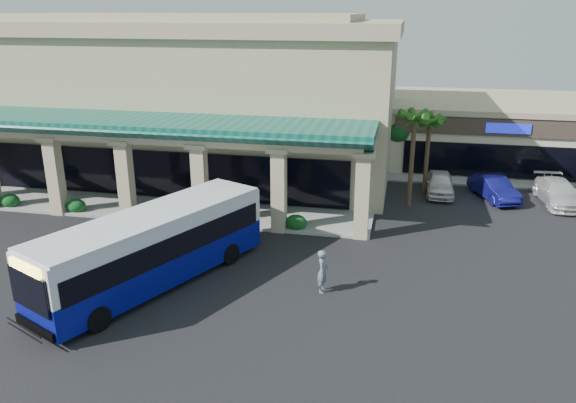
% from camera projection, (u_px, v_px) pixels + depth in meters
% --- Properties ---
extents(ground, '(110.00, 110.00, 0.00)m').
position_uv_depth(ground, '(224.00, 269.00, 26.60)').
color(ground, black).
extents(main_building, '(30.80, 14.80, 11.35)m').
position_uv_depth(main_building, '(185.00, 95.00, 41.11)').
color(main_building, tan).
rests_on(main_building, ground).
extents(arcade, '(30.00, 6.20, 5.70)m').
position_uv_depth(arcade, '(130.00, 164.00, 33.52)').
color(arcade, '#0D4E43').
rests_on(arcade, ground).
extents(strip_mall, '(22.50, 12.50, 4.90)m').
position_uv_depth(strip_mall, '(534.00, 131.00, 44.50)').
color(strip_mall, beige).
rests_on(strip_mall, ground).
extents(palm_0, '(2.40, 2.40, 6.60)m').
position_uv_depth(palm_0, '(412.00, 154.00, 34.04)').
color(palm_0, '#225316').
rests_on(palm_0, ground).
extents(palm_1, '(2.40, 2.40, 5.80)m').
position_uv_depth(palm_1, '(427.00, 150.00, 36.75)').
color(palm_1, '#225316').
rests_on(palm_1, ground).
extents(broadleaf_tree, '(2.60, 2.60, 4.81)m').
position_uv_depth(broadleaf_tree, '(398.00, 139.00, 41.93)').
color(broadleaf_tree, '#0E4116').
rests_on(broadleaf_tree, ground).
extents(transit_bus, '(7.55, 12.04, 3.34)m').
position_uv_depth(transit_bus, '(154.00, 249.00, 24.60)').
color(transit_bus, navy).
rests_on(transit_bus, ground).
extents(pedestrian, '(0.50, 0.73, 1.93)m').
position_uv_depth(pedestrian, '(323.00, 271.00, 24.14)').
color(pedestrian, slate).
rests_on(pedestrian, ground).
extents(car_silver, '(1.77, 4.38, 1.49)m').
position_uv_depth(car_silver, '(440.00, 183.00, 37.02)').
color(car_silver, silver).
rests_on(car_silver, ground).
extents(car_white, '(3.05, 4.78, 1.49)m').
position_uv_depth(car_white, '(494.00, 188.00, 36.09)').
color(car_white, navy).
rests_on(car_white, ground).
extents(car_red, '(2.48, 5.27, 1.49)m').
position_uv_depth(car_red, '(558.00, 193.00, 35.19)').
color(car_red, silver).
rests_on(car_red, ground).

